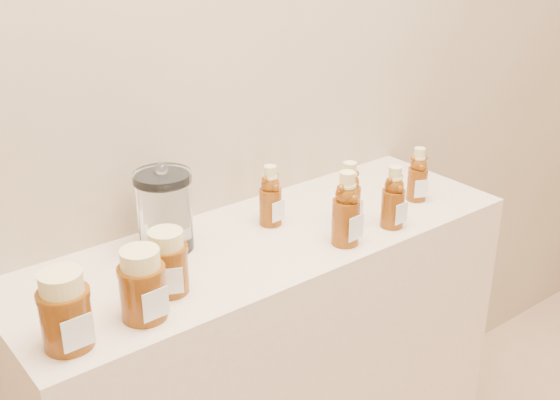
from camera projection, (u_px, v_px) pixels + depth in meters
wall_back at (211, 23)px, 1.54m from camera, size 3.50×0.02×2.70m
display_table at (269, 396)px, 1.77m from camera, size 1.20×0.40×0.90m
bear_bottle_back_left at (270, 192)px, 1.61m from camera, size 0.06×0.06×0.16m
bear_bottle_back_mid at (349, 190)px, 1.61m from camera, size 0.07×0.07×0.18m
bear_bottle_back_right at (418, 171)px, 1.74m from camera, size 0.07×0.07×0.16m
bear_bottle_front_left at (346, 204)px, 1.52m from camera, size 0.07×0.07×0.19m
bear_bottle_front_right at (394, 193)px, 1.60m from camera, size 0.06×0.06×0.17m
honey_jar_left at (65, 310)px, 1.18m from camera, size 0.09×0.09×0.14m
honey_jar_back at (167, 262)px, 1.35m from camera, size 0.11×0.11×0.13m
honey_jar_front at (142, 284)px, 1.26m from camera, size 0.09×0.09×0.14m
glass_canister at (164, 208)px, 1.50m from camera, size 0.13×0.13×0.19m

